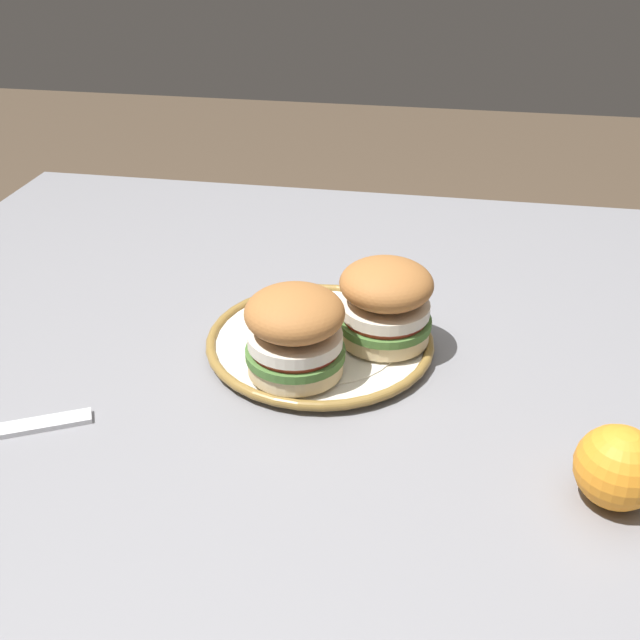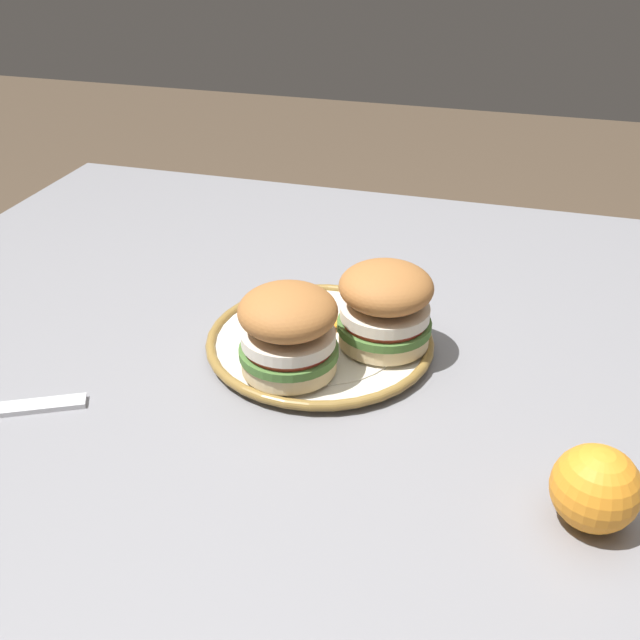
{
  "view_description": "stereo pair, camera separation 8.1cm",
  "coord_description": "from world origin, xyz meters",
  "px_view_note": "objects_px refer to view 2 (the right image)",
  "views": [
    {
      "loc": [
        -0.16,
        0.76,
        1.24
      ],
      "look_at": [
        -0.02,
        -0.0,
        0.78
      ],
      "focal_mm": 41.79,
      "sensor_mm": 36.0,
      "label": 1
    },
    {
      "loc": [
        -0.24,
        0.74,
        1.24
      ],
      "look_at": [
        -0.02,
        -0.0,
        0.78
      ],
      "focal_mm": 41.79,
      "sensor_mm": 36.0,
      "label": 2
    }
  ],
  "objects_px": {
    "dining_table": "(304,404)",
    "dinner_plate": "(320,342)",
    "sandwich_half_left": "(385,305)",
    "whole_orange": "(595,488)",
    "sandwich_half_right": "(288,330)"
  },
  "relations": [
    {
      "from": "sandwich_half_left",
      "to": "dining_table",
      "type": "bearing_deg",
      "value": 5.24
    },
    {
      "from": "whole_orange",
      "to": "dining_table",
      "type": "bearing_deg",
      "value": -32.03
    },
    {
      "from": "whole_orange",
      "to": "sandwich_half_left",
      "type": "bearing_deg",
      "value": -42.92
    },
    {
      "from": "dinner_plate",
      "to": "sandwich_half_left",
      "type": "relative_size",
      "value": 1.78
    },
    {
      "from": "sandwich_half_left",
      "to": "dinner_plate",
      "type": "bearing_deg",
      "value": 6.57
    },
    {
      "from": "sandwich_half_left",
      "to": "sandwich_half_right",
      "type": "distance_m",
      "value": 0.12
    },
    {
      "from": "sandwich_half_left",
      "to": "whole_orange",
      "type": "xyz_separation_m",
      "value": [
        -0.23,
        0.22,
        -0.03
      ]
    },
    {
      "from": "dinner_plate",
      "to": "sandwich_half_left",
      "type": "xyz_separation_m",
      "value": [
        -0.08,
        -0.01,
        0.06
      ]
    },
    {
      "from": "dinner_plate",
      "to": "whole_orange",
      "type": "bearing_deg",
      "value": 146.14
    },
    {
      "from": "dining_table",
      "to": "whole_orange",
      "type": "relative_size",
      "value": 15.96
    },
    {
      "from": "dinner_plate",
      "to": "sandwich_half_right",
      "type": "bearing_deg",
      "value": 79.18
    },
    {
      "from": "dining_table",
      "to": "whole_orange",
      "type": "distance_m",
      "value": 0.41
    },
    {
      "from": "dining_table",
      "to": "dinner_plate",
      "type": "xyz_separation_m",
      "value": [
        -0.02,
        -0.0,
        0.1
      ]
    },
    {
      "from": "dinner_plate",
      "to": "sandwich_half_left",
      "type": "height_order",
      "value": "sandwich_half_left"
    },
    {
      "from": "sandwich_half_left",
      "to": "sandwich_half_right",
      "type": "xyz_separation_m",
      "value": [
        0.09,
        0.08,
        0.0
      ]
    }
  ]
}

